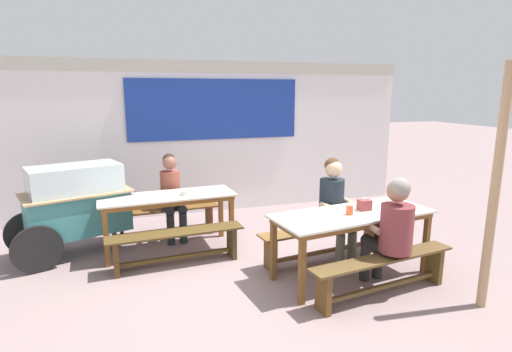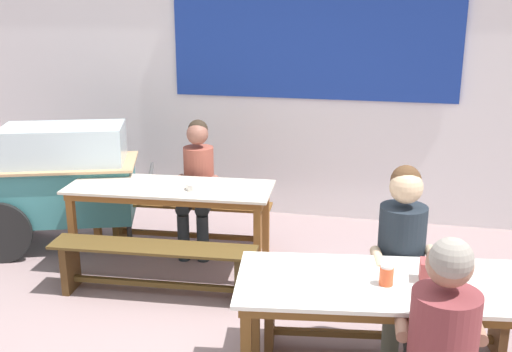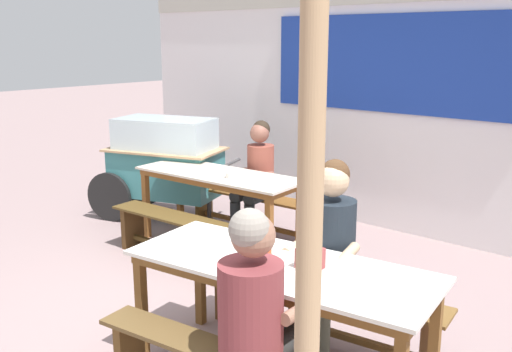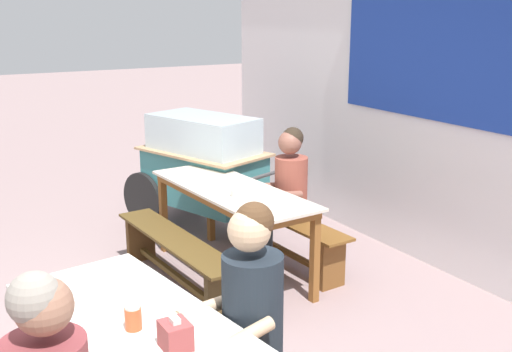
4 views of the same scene
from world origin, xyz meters
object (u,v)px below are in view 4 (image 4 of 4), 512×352
(bench_far_back, at_px, (282,230))
(food_cart, at_px, (202,163))
(dining_table_far, at_px, (231,197))
(person_center_facing, at_px, (284,191))
(condiment_jar, at_px, (133,317))
(dining_table_near, at_px, (150,348))
(bench_far_front, at_px, (176,255))
(tissue_box, at_px, (175,335))
(person_right_near_table, at_px, (243,315))
(soup_bowl, at_px, (240,193))

(bench_far_back, height_order, food_cart, food_cart)
(dining_table_far, distance_m, person_center_facing, 0.47)
(dining_table_far, height_order, food_cart, food_cart)
(food_cart, relative_size, condiment_jar, 14.71)
(dining_table_near, height_order, person_center_facing, person_center_facing)
(dining_table_near, bearing_deg, dining_table_far, 142.90)
(bench_far_front, relative_size, food_cart, 0.94)
(dining_table_near, xyz_separation_m, condiment_jar, (-0.08, -0.05, 0.13))
(dining_table_far, height_order, tissue_box, tissue_box)
(bench_far_back, height_order, person_right_near_table, person_right_near_table)
(tissue_box, bearing_deg, person_center_facing, 137.05)
(bench_far_front, height_order, soup_bowl, soup_bowl)
(condiment_jar, bearing_deg, bench_far_back, 132.76)
(dining_table_near, xyz_separation_m, tissue_box, (0.18, 0.05, 0.14))
(condiment_jar, relative_size, soup_bowl, 0.84)
(bench_far_back, distance_m, tissue_box, 2.95)
(dining_table_near, height_order, bench_far_back, dining_table_near)
(dining_table_far, distance_m, bench_far_back, 0.67)
(soup_bowl, bearing_deg, dining_table_near, -39.88)
(dining_table_near, bearing_deg, bench_far_front, 153.92)
(dining_table_near, xyz_separation_m, bench_far_front, (-1.90, 0.93, -0.41))
(dining_table_near, height_order, person_right_near_table, person_right_near_table)
(dining_table_far, distance_m, person_right_near_table, 2.19)
(dining_table_far, relative_size, tissue_box, 12.28)
(person_right_near_table, height_order, condiment_jar, person_right_near_table)
(bench_far_back, xyz_separation_m, tissue_box, (2.15, -1.94, 0.55))
(food_cart, relative_size, tissue_box, 12.25)
(tissue_box, bearing_deg, dining_table_far, 146.31)
(dining_table_near, height_order, tissue_box, tissue_box)
(person_center_facing, relative_size, soup_bowl, 8.56)
(person_right_near_table, bearing_deg, tissue_box, -70.13)
(person_center_facing, height_order, tissue_box, person_center_facing)
(person_right_near_table, bearing_deg, condiment_jar, -100.97)
(dining_table_far, distance_m, condiment_jar, 2.40)
(bench_far_back, xyz_separation_m, person_center_facing, (0.13, -0.07, 0.42))
(dining_table_near, relative_size, condiment_jar, 16.02)
(food_cart, height_order, condiment_jar, food_cart)
(dining_table_far, bearing_deg, tissue_box, -33.69)
(soup_bowl, bearing_deg, bench_far_front, -113.65)
(person_right_near_table, xyz_separation_m, tissue_box, (0.15, -0.43, 0.09))
(food_cart, distance_m, tissue_box, 3.70)
(person_center_facing, xyz_separation_m, soup_bowl, (0.14, -0.51, 0.10))
(condiment_jar, distance_m, soup_bowl, 2.18)
(food_cart, relative_size, person_right_near_table, 1.36)
(bench_far_front, xyz_separation_m, tissue_box, (2.08, -0.88, 0.55))
(person_right_near_table, relative_size, condiment_jar, 10.80)
(person_right_near_table, xyz_separation_m, soup_bowl, (-1.72, 0.93, 0.05))
(tissue_box, bearing_deg, bench_far_front, 157.14)
(bench_far_back, relative_size, bench_far_front, 0.97)
(food_cart, bearing_deg, dining_table_far, -13.59)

